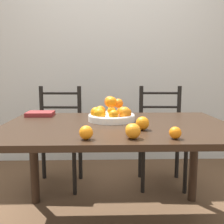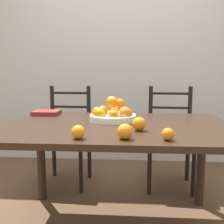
{
  "view_description": "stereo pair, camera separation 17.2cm",
  "coord_description": "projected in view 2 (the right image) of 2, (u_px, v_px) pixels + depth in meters",
  "views": [
    {
      "loc": [
        -0.08,
        -1.68,
        1.08
      ],
      "look_at": [
        -0.03,
        0.03,
        0.83
      ],
      "focal_mm": 42.0,
      "sensor_mm": 36.0,
      "label": 1
    },
    {
      "loc": [
        0.09,
        -1.67,
        1.08
      ],
      "look_at": [
        -0.03,
        0.03,
        0.83
      ],
      "focal_mm": 42.0,
      "sensor_mm": 36.0,
      "label": 2
    }
  ],
  "objects": [
    {
      "name": "wall_back",
      "position": [
        124.0,
        54.0,
        3.13
      ],
      "size": [
        8.0,
        0.06,
        2.6
      ],
      "color": "beige",
      "rests_on": "ground_plane"
    },
    {
      "name": "orange_loose_2",
      "position": [
        125.0,
        130.0,
        1.4
      ],
      "size": [
        0.06,
        0.06,
        0.06
      ],
      "color": "orange",
      "rests_on": "dining_table"
    },
    {
      "name": "orange_loose_1",
      "position": [
        168.0,
        134.0,
        1.3
      ],
      "size": [
        0.06,
        0.06,
        0.06
      ],
      "color": "orange",
      "rests_on": "dining_table"
    },
    {
      "name": "orange_loose_4",
      "position": [
        78.0,
        132.0,
        1.33
      ],
      "size": [
        0.07,
        0.07,
        0.07
      ],
      "color": "orange",
      "rests_on": "dining_table"
    },
    {
      "name": "chair_right",
      "position": [
        170.0,
        139.0,
        2.49
      ],
      "size": [
        0.45,
        0.43,
        0.95
      ],
      "rotation": [
        0.0,
        0.0,
        -0.07
      ],
      "color": "black",
      "rests_on": "ground_plane"
    },
    {
      "name": "dining_table",
      "position": [
        117.0,
        139.0,
        1.72
      ],
      "size": [
        1.49,
        1.0,
        0.75
      ],
      "color": "black",
      "rests_on": "ground_plane"
    },
    {
      "name": "book_stack",
      "position": [
        46.0,
        113.0,
        2.1
      ],
      "size": [
        0.2,
        0.16,
        0.03
      ],
      "color": "maroon",
      "rests_on": "dining_table"
    },
    {
      "name": "orange_loose_0",
      "position": [
        125.0,
        131.0,
        1.32
      ],
      "size": [
        0.08,
        0.08,
        0.08
      ],
      "color": "orange",
      "rests_on": "dining_table"
    },
    {
      "name": "chair_left",
      "position": [
        67.0,
        137.0,
        2.56
      ],
      "size": [
        0.44,
        0.42,
        0.95
      ],
      "rotation": [
        0.0,
        0.0,
        -0.06
      ],
      "color": "black",
      "rests_on": "ground_plane"
    },
    {
      "name": "fruit_bowl",
      "position": [
        113.0,
        114.0,
        1.82
      ],
      "size": [
        0.33,
        0.33,
        0.17
      ],
      "color": "white",
      "rests_on": "dining_table"
    },
    {
      "name": "orange_loose_3",
      "position": [
        139.0,
        124.0,
        1.52
      ],
      "size": [
        0.08,
        0.08,
        0.08
      ],
      "color": "orange",
      "rests_on": "dining_table"
    }
  ]
}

